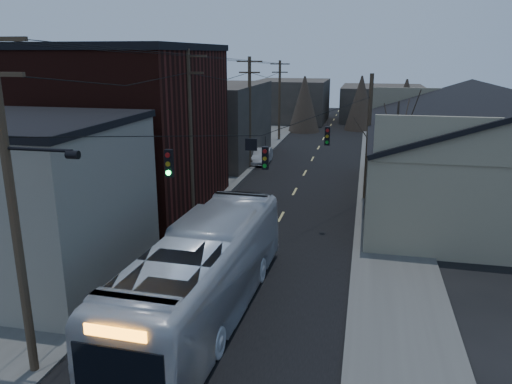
% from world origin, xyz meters
% --- Properties ---
extents(road_surface, '(9.00, 110.00, 0.02)m').
position_xyz_m(road_surface, '(0.00, 30.00, 0.01)').
color(road_surface, black).
rests_on(road_surface, ground).
extents(sidewalk_left, '(4.00, 110.00, 0.12)m').
position_xyz_m(sidewalk_left, '(-6.50, 30.00, 0.06)').
color(sidewalk_left, '#474744').
rests_on(sidewalk_left, ground).
extents(sidewalk_right, '(4.00, 110.00, 0.12)m').
position_xyz_m(sidewalk_right, '(6.50, 30.00, 0.06)').
color(sidewalk_right, '#474744').
rests_on(sidewalk_right, ground).
extents(building_clapboard, '(8.00, 8.00, 7.00)m').
position_xyz_m(building_clapboard, '(-9.00, 9.00, 3.50)').
color(building_clapboard, gray).
rests_on(building_clapboard, ground).
extents(building_brick, '(10.00, 12.00, 10.00)m').
position_xyz_m(building_brick, '(-10.00, 20.00, 5.00)').
color(building_brick, black).
rests_on(building_brick, ground).
extents(building_left_far, '(9.00, 14.00, 7.00)m').
position_xyz_m(building_left_far, '(-9.50, 36.00, 3.50)').
color(building_left_far, '#312D27').
rests_on(building_left_far, ground).
extents(warehouse, '(16.16, 20.60, 7.73)m').
position_xyz_m(warehouse, '(13.00, 25.00, 2.70)').
color(warehouse, gray).
rests_on(warehouse, ground).
extents(building_far_left, '(10.00, 12.00, 6.00)m').
position_xyz_m(building_far_left, '(-6.00, 65.00, 3.00)').
color(building_far_left, '#312D27').
rests_on(building_far_left, ground).
extents(building_far_right, '(12.00, 14.00, 5.00)m').
position_xyz_m(building_far_right, '(7.00, 70.00, 2.50)').
color(building_far_right, '#312D27').
rests_on(building_far_right, ground).
extents(bare_tree, '(0.40, 0.40, 7.20)m').
position_xyz_m(bare_tree, '(6.50, 20.00, 3.60)').
color(bare_tree, black).
rests_on(bare_tree, ground).
extents(utility_lines, '(11.24, 45.28, 10.50)m').
position_xyz_m(utility_lines, '(-3.11, 24.14, 4.95)').
color(utility_lines, '#382B1E').
rests_on(utility_lines, ground).
extents(bus, '(3.46, 12.93, 3.58)m').
position_xyz_m(bus, '(-0.84, 7.54, 1.79)').
color(bus, silver).
rests_on(bus, ground).
extents(parked_car, '(1.69, 4.25, 1.38)m').
position_xyz_m(parked_car, '(-4.30, 35.00, 0.69)').
color(parked_car, '#9B9EA2').
rests_on(parked_car, ground).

